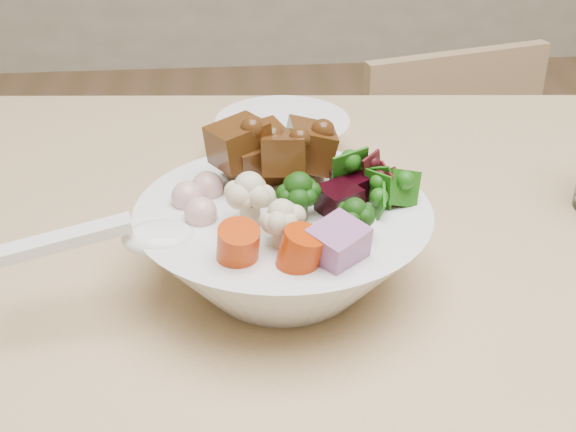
% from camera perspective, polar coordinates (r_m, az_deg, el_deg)
% --- Properties ---
extents(chair_far, '(0.43, 0.43, 0.77)m').
position_cam_1_polar(chair_far, '(1.51, 12.74, -2.09)').
color(chair_far, tan).
rests_on(chair_far, ground).
extents(food_bowl, '(0.25, 0.25, 0.14)m').
position_cam_1_polar(food_bowl, '(0.69, -0.20, -1.69)').
color(food_bowl, white).
rests_on(food_bowl, dining_table).
extents(soup_spoon, '(0.17, 0.06, 0.03)m').
position_cam_1_polar(soup_spoon, '(0.65, -10.94, -1.58)').
color(soup_spoon, white).
rests_on(soup_spoon, food_bowl).
extents(side_bowl, '(0.15, 0.15, 0.05)m').
position_cam_1_polar(side_bowl, '(0.92, -0.39, 5.41)').
color(side_bowl, white).
rests_on(side_bowl, dining_table).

